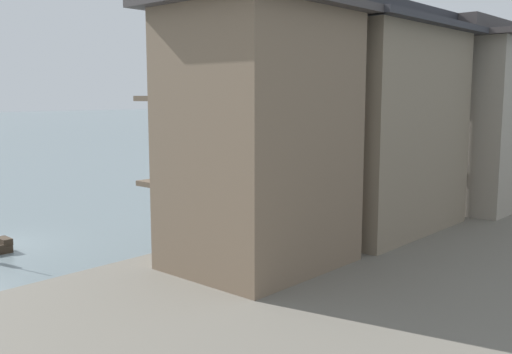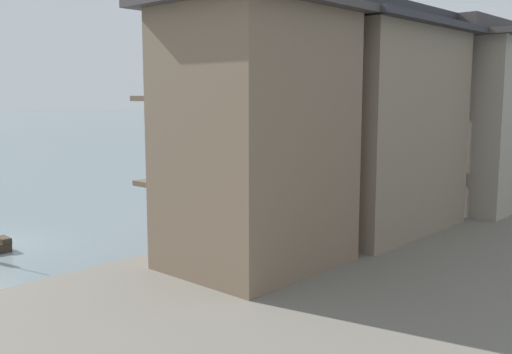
{
  "view_description": "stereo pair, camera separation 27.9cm",
  "coord_description": "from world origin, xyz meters",
  "px_view_note": "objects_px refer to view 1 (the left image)",
  "views": [
    {
      "loc": [
        22.38,
        -9.37,
        5.85
      ],
      "look_at": [
        2.78,
        12.59,
        1.74
      ],
      "focal_mm": 40.51,
      "sensor_mm": 36.0,
      "label": 1
    },
    {
      "loc": [
        22.59,
        -9.19,
        5.85
      ],
      "look_at": [
        2.78,
        12.59,
        1.74
      ],
      "focal_mm": 40.51,
      "sensor_mm": 36.0,
      "label": 2
    }
  ],
  "objects_px": {
    "boat_moored_nearest": "(380,156)",
    "boat_moored_far": "(403,191)",
    "boat_moored_second": "(452,176)",
    "mooring_post_dock_near": "(197,232)",
    "house_waterfront_nearest": "(259,128)",
    "house_waterfront_tall": "(469,116)",
    "boat_moored_third": "(325,202)",
    "house_waterfront_second": "(377,121)",
    "mooring_post_dock_mid": "(343,199)",
    "boat_midriver_drifting": "(512,159)"
  },
  "relations": [
    {
      "from": "boat_moored_nearest",
      "to": "boat_moored_third",
      "type": "relative_size",
      "value": 1.05
    },
    {
      "from": "boat_moored_nearest",
      "to": "boat_moored_second",
      "type": "xyz_separation_m",
      "value": [
        11.79,
        -10.63,
        0.12
      ]
    },
    {
      "from": "boat_moored_nearest",
      "to": "boat_midriver_drifting",
      "type": "distance_m",
      "value": 11.94
    },
    {
      "from": "house_waterfront_tall",
      "to": "mooring_post_dock_mid",
      "type": "distance_m",
      "value": 7.47
    },
    {
      "from": "boat_moored_nearest",
      "to": "boat_moored_second",
      "type": "bearing_deg",
      "value": -42.04
    },
    {
      "from": "boat_moored_second",
      "to": "mooring_post_dock_near",
      "type": "relative_size",
      "value": 6.17
    },
    {
      "from": "boat_moored_third",
      "to": "boat_moored_far",
      "type": "xyz_separation_m",
      "value": [
        1.07,
        6.8,
        -0.1
      ]
    },
    {
      "from": "boat_moored_nearest",
      "to": "boat_moored_second",
      "type": "height_order",
      "value": "boat_moored_second"
    },
    {
      "from": "house_waterfront_tall",
      "to": "mooring_post_dock_near",
      "type": "relative_size",
      "value": 9.31
    },
    {
      "from": "boat_moored_nearest",
      "to": "house_waterfront_tall",
      "type": "height_order",
      "value": "house_waterfront_tall"
    },
    {
      "from": "boat_moored_far",
      "to": "mooring_post_dock_mid",
      "type": "xyz_separation_m",
      "value": [
        1.57,
        -9.05,
        0.87
      ]
    },
    {
      "from": "boat_moored_second",
      "to": "boat_midriver_drifting",
      "type": "xyz_separation_m",
      "value": [
        -0.92,
        15.58,
        -0.08
      ]
    },
    {
      "from": "house_waterfront_second",
      "to": "mooring_post_dock_mid",
      "type": "height_order",
      "value": "house_waterfront_second"
    },
    {
      "from": "house_waterfront_nearest",
      "to": "house_waterfront_second",
      "type": "distance_m",
      "value": 6.91
    },
    {
      "from": "mooring_post_dock_mid",
      "to": "boat_midriver_drifting",
      "type": "bearing_deg",
      "value": 94.64
    },
    {
      "from": "boat_moored_nearest",
      "to": "house_waterfront_second",
      "type": "bearing_deg",
      "value": -60.72
    },
    {
      "from": "house_waterfront_tall",
      "to": "boat_moored_third",
      "type": "bearing_deg",
      "value": -155.97
    },
    {
      "from": "boat_moored_nearest",
      "to": "house_waterfront_tall",
      "type": "relative_size",
      "value": 0.57
    },
    {
      "from": "house_waterfront_tall",
      "to": "mooring_post_dock_mid",
      "type": "xyz_separation_m",
      "value": [
        -3.81,
        -5.12,
        -3.87
      ]
    },
    {
      "from": "boat_moored_third",
      "to": "house_waterfront_tall",
      "type": "distance_m",
      "value": 8.46
    },
    {
      "from": "house_waterfront_tall",
      "to": "mooring_post_dock_mid",
      "type": "height_order",
      "value": "house_waterfront_tall"
    },
    {
      "from": "mooring_post_dock_near",
      "to": "boat_moored_second",
      "type": "bearing_deg",
      "value": 93.72
    },
    {
      "from": "house_waterfront_second",
      "to": "mooring_post_dock_near",
      "type": "xyz_separation_m",
      "value": [
        -3.3,
        -6.63,
        -3.83
      ]
    },
    {
      "from": "boat_moored_nearest",
      "to": "boat_moored_far",
      "type": "xyz_separation_m",
      "value": [
        11.9,
        -18.07,
        0.03
      ]
    },
    {
      "from": "boat_moored_nearest",
      "to": "mooring_post_dock_near",
      "type": "xyz_separation_m",
      "value": [
        13.47,
        -36.54,
        0.95
      ]
    },
    {
      "from": "boat_moored_second",
      "to": "boat_moored_far",
      "type": "relative_size",
      "value": 1.13
    },
    {
      "from": "boat_moored_third",
      "to": "mooring_post_dock_near",
      "type": "distance_m",
      "value": 11.99
    },
    {
      "from": "boat_midriver_drifting",
      "to": "house_waterfront_second",
      "type": "relative_size",
      "value": 0.46
    },
    {
      "from": "boat_moored_nearest",
      "to": "boat_moored_third",
      "type": "xyz_separation_m",
      "value": [
        10.82,
        -24.87,
        0.13
      ]
    },
    {
      "from": "boat_midriver_drifting",
      "to": "mooring_post_dock_near",
      "type": "relative_size",
      "value": 4.28
    },
    {
      "from": "boat_moored_third",
      "to": "mooring_post_dock_mid",
      "type": "xyz_separation_m",
      "value": [
        2.65,
        -2.25,
        0.77
      ]
    },
    {
      "from": "mooring_post_dock_near",
      "to": "mooring_post_dock_mid",
      "type": "height_order",
      "value": "mooring_post_dock_near"
    },
    {
      "from": "boat_moored_far",
      "to": "mooring_post_dock_near",
      "type": "height_order",
      "value": "mooring_post_dock_near"
    },
    {
      "from": "boat_moored_third",
      "to": "mooring_post_dock_near",
      "type": "height_order",
      "value": "mooring_post_dock_near"
    },
    {
      "from": "boat_moored_far",
      "to": "house_waterfront_tall",
      "type": "bearing_deg",
      "value": -36.11
    },
    {
      "from": "boat_moored_third",
      "to": "boat_moored_second",
      "type": "bearing_deg",
      "value": 86.13
    },
    {
      "from": "boat_moored_far",
      "to": "boat_midriver_drifting",
      "type": "xyz_separation_m",
      "value": [
        -1.03,
        23.02,
        0.02
      ]
    },
    {
      "from": "boat_moored_nearest",
      "to": "boat_moored_third",
      "type": "height_order",
      "value": "boat_moored_third"
    },
    {
      "from": "boat_moored_second",
      "to": "house_waterfront_second",
      "type": "distance_m",
      "value": 20.45
    },
    {
      "from": "house_waterfront_nearest",
      "to": "boat_moored_nearest",
      "type": "bearing_deg",
      "value": 114.36
    },
    {
      "from": "house_waterfront_tall",
      "to": "mooring_post_dock_near",
      "type": "bearing_deg",
      "value": -104.67
    },
    {
      "from": "house_waterfront_nearest",
      "to": "mooring_post_dock_mid",
      "type": "bearing_deg",
      "value": 108.26
    },
    {
      "from": "boat_moored_third",
      "to": "house_waterfront_second",
      "type": "relative_size",
      "value": 0.55
    },
    {
      "from": "boat_moored_nearest",
      "to": "boat_moored_far",
      "type": "relative_size",
      "value": 0.97
    },
    {
      "from": "boat_moored_third",
      "to": "house_waterfront_nearest",
      "type": "height_order",
      "value": "house_waterfront_nearest"
    },
    {
      "from": "boat_moored_third",
      "to": "mooring_post_dock_mid",
      "type": "bearing_deg",
      "value": -40.31
    },
    {
      "from": "boat_moored_third",
      "to": "mooring_post_dock_mid",
      "type": "distance_m",
      "value": 3.56
    },
    {
      "from": "boat_moored_nearest",
      "to": "boat_moored_second",
      "type": "relative_size",
      "value": 0.86
    },
    {
      "from": "boat_moored_third",
      "to": "house_waterfront_second",
      "type": "distance_m",
      "value": 9.07
    },
    {
      "from": "mooring_post_dock_mid",
      "to": "house_waterfront_tall",
      "type": "bearing_deg",
      "value": 53.39
    }
  ]
}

